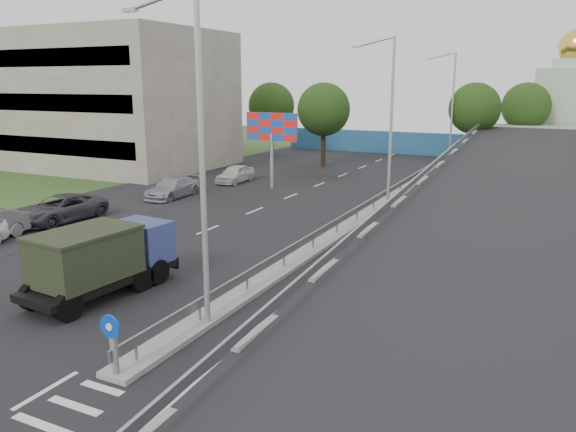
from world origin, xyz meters
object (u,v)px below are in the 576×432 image
Objects in this scene: lamp_post_mid at (388,113)px; church at (570,104)px; billboard at (272,131)px; parked_car_d at (172,188)px; parked_car_c at (60,209)px; lamp_post_far at (451,102)px; sign_bollard at (113,344)px; parked_car_e at (235,174)px; lamp_post_near at (196,145)px; dump_truck at (103,257)px.

church is (9.89, 34.00, -0.50)m from lamp_post_mid.
billboard reaches higher than parked_car_d.
lamp_post_far is at bearing 67.88° from parked_car_c.
lamp_post_mid reaches higher than parked_car_d.
lamp_post_far is 2.17× the size of parked_car_d.
lamp_post_mid is at bearing -106.22° from church.
parked_car_e is (-12.77, 26.85, -0.34)m from sign_bollard.
parked_car_d is (-23.52, -37.84, -4.63)m from church.
lamp_post_mid is 2.17× the size of parked_car_d.
lamp_post_near is (0.11, 3.83, 4.77)m from sign_bollard.
lamp_post_far reaches higher than parked_car_d.
lamp_post_mid is (0.11, 23.83, 4.77)m from sign_bollard.
dump_truck is (-4.82, 0.72, -4.38)m from lamp_post_near.
parked_car_e is (-12.87, 23.02, -5.12)m from lamp_post_near.
parked_car_c is 1.14× the size of parked_car_d.
dump_truck reaches higher than parked_car_c.
dump_truck is at bearing -96.99° from lamp_post_far.
dump_truck is at bearing -71.67° from parked_car_e.
lamp_post_far reaches higher than billboard.
dump_truck is at bearing 136.02° from sign_bollard.
parked_car_d is 1.15× the size of parked_car_e.
sign_bollard is 29.73m from parked_car_e.
church is at bearing 79.82° from dump_truck.
lamp_post_near is 6.55m from dump_truck.
parked_car_d is (-13.63, -3.84, -5.13)m from lamp_post_mid.
church is 3.40× the size of parked_car_e.
billboard is at bearing -16.75° from parked_car_e.
parked_car_e is (2.18, 15.04, -0.04)m from parked_car_c.
lamp_post_near is 20.00m from lamp_post_mid.
lamp_post_far reaches higher than parked_car_c.
lamp_post_near reaches higher than sign_bollard.
lamp_post_mid reaches higher than billboard.
church is at bearing 59.30° from billboard.
parked_car_d is at bearing 124.07° from sign_bollard.
billboard reaches higher than parked_car_c.
sign_bollard is at bearing -90.26° from lamp_post_mid.
church reaches higher than dump_truck.
lamp_post_far is (0.00, 20.00, 0.00)m from lamp_post_mid.
lamp_post_far is 1.67× the size of dump_truck.
lamp_post_mid is 1.00× the size of lamp_post_far.
lamp_post_near is 1.67× the size of dump_truck.
billboard reaches higher than dump_truck.
sign_bollard reaches higher than parked_car_d.
lamp_post_mid is 20.00m from lamp_post_far.
billboard is 1.36× the size of parked_car_e.
lamp_post_near is 21.75m from parked_car_d.
lamp_post_near is 23.87m from billboard.
parked_car_c is (-14.95, 11.81, -0.30)m from sign_bollard.
lamp_post_far reaches higher than dump_truck.
dump_truck reaches higher than parked_car_e.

